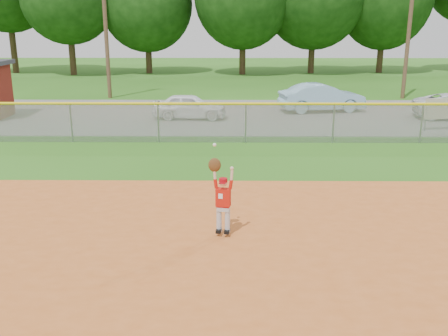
{
  "coord_description": "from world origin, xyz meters",
  "views": [
    {
      "loc": [
        -0.62,
        -8.7,
        4.38
      ],
      "look_at": [
        -0.75,
        2.65,
        1.1
      ],
      "focal_mm": 40.0,
      "sensor_mm": 36.0,
      "label": 1
    }
  ],
  "objects_px": {
    "car_blue": "(322,98)",
    "sponsor_sign": "(442,110)",
    "car_white_a": "(190,106)",
    "ballplayer": "(222,196)"
  },
  "relations": [
    {
      "from": "car_blue",
      "to": "ballplayer",
      "type": "distance_m",
      "value": 16.58
    },
    {
      "from": "ballplayer",
      "to": "car_blue",
      "type": "bearing_deg",
      "value": 72.75
    },
    {
      "from": "car_blue",
      "to": "sponsor_sign",
      "type": "relative_size",
      "value": 2.77
    },
    {
      "from": "car_white_a",
      "to": "car_blue",
      "type": "relative_size",
      "value": 0.8
    },
    {
      "from": "car_blue",
      "to": "ballplayer",
      "type": "height_order",
      "value": "ballplayer"
    },
    {
      "from": "car_blue",
      "to": "car_white_a",
      "type": "bearing_deg",
      "value": 97.47
    },
    {
      "from": "car_blue",
      "to": "sponsor_sign",
      "type": "height_order",
      "value": "car_blue"
    },
    {
      "from": "car_blue",
      "to": "sponsor_sign",
      "type": "bearing_deg",
      "value": -149.0
    },
    {
      "from": "car_white_a",
      "to": "sponsor_sign",
      "type": "relative_size",
      "value": 2.22
    },
    {
      "from": "car_blue",
      "to": "sponsor_sign",
      "type": "xyz_separation_m",
      "value": [
        4.19,
        -4.78,
        0.18
      ]
    }
  ]
}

